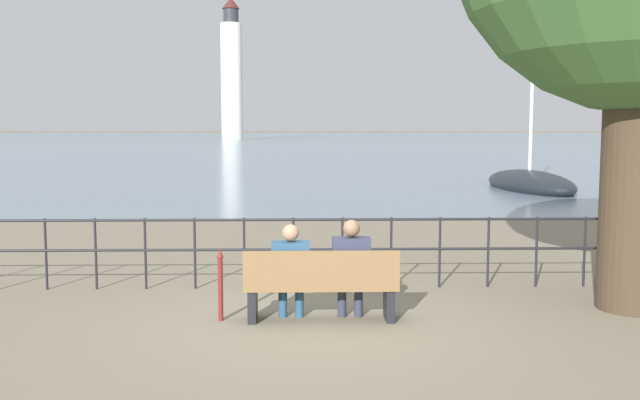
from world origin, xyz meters
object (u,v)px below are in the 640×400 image
at_px(seated_person_left, 291,267).
at_px(seated_person_right, 351,265).
at_px(sailboat_0, 529,183).
at_px(closed_umbrella, 220,281).
at_px(park_bench, 321,286).
at_px(harbor_lighthouse, 232,74).

xyz_separation_m(seated_person_left, seated_person_right, (0.74, -0.00, 0.03)).
bearing_deg(sailboat_0, seated_person_left, -119.46).
bearing_deg(closed_umbrella, sailboat_0, 62.19).
height_order(park_bench, closed_umbrella, park_bench).
relative_size(sailboat_0, harbor_lighthouse, 0.35).
bearing_deg(park_bench, seated_person_right, 11.55).
relative_size(seated_person_right, harbor_lighthouse, 0.04).
distance_m(park_bench, seated_person_right, 0.45).
xyz_separation_m(park_bench, sailboat_0, (8.51, 18.52, -0.18)).
distance_m(park_bench, closed_umbrella, 1.24).
relative_size(seated_person_left, closed_umbrella, 1.34).
height_order(seated_person_left, seated_person_right, seated_person_right).
xyz_separation_m(seated_person_left, sailboat_0, (8.88, 18.44, -0.40)).
bearing_deg(closed_umbrella, harbor_lighthouse, 95.47).
bearing_deg(harbor_lighthouse, seated_person_left, -84.17).
xyz_separation_m(closed_umbrella, sailboat_0, (9.74, 18.46, -0.24)).
bearing_deg(closed_umbrella, seated_person_left, 1.22).
distance_m(seated_person_right, closed_umbrella, 1.62).
xyz_separation_m(seated_person_left, harbor_lighthouse, (-13.77, 134.89, 12.29)).
relative_size(closed_umbrella, harbor_lighthouse, 0.03).
bearing_deg(harbor_lighthouse, seated_person_right, -83.86).
distance_m(seated_person_right, harbor_lighthouse, 136.22).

